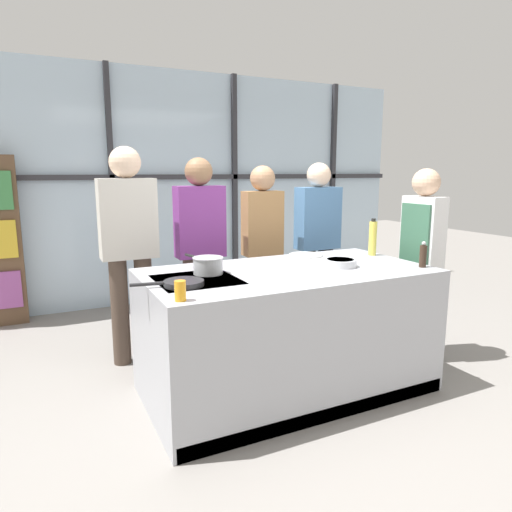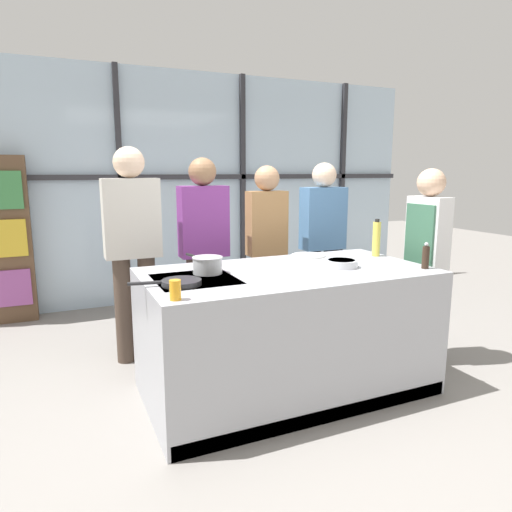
{
  "view_description": "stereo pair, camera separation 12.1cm",
  "coord_description": "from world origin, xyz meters",
  "px_view_note": "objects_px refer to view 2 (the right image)",
  "views": [
    {
      "loc": [
        -1.6,
        -2.77,
        1.61
      ],
      "look_at": [
        -0.21,
        0.1,
        1.01
      ],
      "focal_mm": 32.0,
      "sensor_mm": 36.0,
      "label": 1
    },
    {
      "loc": [
        -1.49,
        -2.82,
        1.61
      ],
      "look_at": [
        -0.21,
        0.1,
        1.01
      ],
      "focal_mm": 32.0,
      "sensor_mm": 36.0,
      "label": 2
    }
  ],
  "objects_px": {
    "mixing_bowl": "(341,263)",
    "juice_glass_near": "(175,290)",
    "spectator_center_left": "(204,242)",
    "white_plate": "(308,255)",
    "saucepan": "(207,265)",
    "pepper_grinder": "(426,257)",
    "spectator_far_left": "(133,242)",
    "spectator_center_right": "(267,240)",
    "spectator_far_right": "(323,237)",
    "oil_bottle": "(376,239)",
    "chef": "(426,251)",
    "frying_pan": "(180,282)"
  },
  "relations": [
    {
      "from": "spectator_center_right",
      "to": "oil_bottle",
      "type": "relative_size",
      "value": 5.37
    },
    {
      "from": "white_plate",
      "to": "pepper_grinder",
      "type": "bearing_deg",
      "value": -55.13
    },
    {
      "from": "saucepan",
      "to": "mixing_bowl",
      "type": "relative_size",
      "value": 1.58
    },
    {
      "from": "white_plate",
      "to": "pepper_grinder",
      "type": "xyz_separation_m",
      "value": [
        0.53,
        -0.76,
        0.08
      ]
    },
    {
      "from": "chef",
      "to": "frying_pan",
      "type": "distance_m",
      "value": 2.14
    },
    {
      "from": "spectator_center_left",
      "to": "white_plate",
      "type": "distance_m",
      "value": 0.94
    },
    {
      "from": "frying_pan",
      "to": "oil_bottle",
      "type": "bearing_deg",
      "value": 10.21
    },
    {
      "from": "spectator_far_right",
      "to": "pepper_grinder",
      "type": "xyz_separation_m",
      "value": [
        0.01,
        -1.37,
        0.04
      ]
    },
    {
      "from": "frying_pan",
      "to": "juice_glass_near",
      "type": "xyz_separation_m",
      "value": [
        -0.11,
        -0.31,
        0.04
      ]
    },
    {
      "from": "spectator_far_left",
      "to": "saucepan",
      "type": "xyz_separation_m",
      "value": [
        0.36,
        -0.89,
        -0.06
      ]
    },
    {
      "from": "spectator_far_left",
      "to": "mixing_bowl",
      "type": "xyz_separation_m",
      "value": [
        1.33,
        -1.09,
        -0.09
      ]
    },
    {
      "from": "chef",
      "to": "spectator_far_left",
      "type": "bearing_deg",
      "value": 66.28
    },
    {
      "from": "spectator_center_left",
      "to": "spectator_far_right",
      "type": "bearing_deg",
      "value": 180.0
    },
    {
      "from": "juice_glass_near",
      "to": "spectator_far_left",
      "type": "bearing_deg",
      "value": 89.9
    },
    {
      "from": "frying_pan",
      "to": "white_plate",
      "type": "height_order",
      "value": "frying_pan"
    },
    {
      "from": "spectator_center_right",
      "to": "spectator_center_left",
      "type": "bearing_deg",
      "value": -0.0
    },
    {
      "from": "spectator_far_left",
      "to": "spectator_center_right",
      "type": "bearing_deg",
      "value": 180.0
    },
    {
      "from": "spectator_far_right",
      "to": "oil_bottle",
      "type": "height_order",
      "value": "spectator_far_right"
    },
    {
      "from": "saucepan",
      "to": "oil_bottle",
      "type": "distance_m",
      "value": 1.49
    },
    {
      "from": "mixing_bowl",
      "to": "pepper_grinder",
      "type": "distance_m",
      "value": 0.6
    },
    {
      "from": "spectator_far_left",
      "to": "white_plate",
      "type": "xyz_separation_m",
      "value": [
        1.33,
        -0.61,
        -0.11
      ]
    },
    {
      "from": "mixing_bowl",
      "to": "oil_bottle",
      "type": "bearing_deg",
      "value": 26.8
    },
    {
      "from": "spectator_far_left",
      "to": "spectator_far_right",
      "type": "bearing_deg",
      "value": 180.0
    },
    {
      "from": "mixing_bowl",
      "to": "juice_glass_near",
      "type": "relative_size",
      "value": 2.16
    },
    {
      "from": "spectator_center_left",
      "to": "pepper_grinder",
      "type": "xyz_separation_m",
      "value": [
        1.24,
        -1.37,
        0.01
      ]
    },
    {
      "from": "chef",
      "to": "spectator_center_right",
      "type": "distance_m",
      "value": 1.41
    },
    {
      "from": "chef",
      "to": "oil_bottle",
      "type": "xyz_separation_m",
      "value": [
        -0.39,
        0.16,
        0.11
      ]
    },
    {
      "from": "spectator_far_left",
      "to": "frying_pan",
      "type": "height_order",
      "value": "spectator_far_left"
    },
    {
      "from": "spectator_center_left",
      "to": "white_plate",
      "type": "height_order",
      "value": "spectator_center_left"
    },
    {
      "from": "spectator_center_right",
      "to": "oil_bottle",
      "type": "distance_m",
      "value": 1.03
    },
    {
      "from": "mixing_bowl",
      "to": "juice_glass_near",
      "type": "distance_m",
      "value": 1.38
    },
    {
      "from": "saucepan",
      "to": "white_plate",
      "type": "bearing_deg",
      "value": 16.03
    },
    {
      "from": "frying_pan",
      "to": "pepper_grinder",
      "type": "height_order",
      "value": "pepper_grinder"
    },
    {
      "from": "pepper_grinder",
      "to": "spectator_far_left",
      "type": "bearing_deg",
      "value": 143.56
    },
    {
      "from": "frying_pan",
      "to": "white_plate",
      "type": "xyz_separation_m",
      "value": [
        1.22,
        0.53,
        -0.01
      ]
    },
    {
      "from": "spectator_center_left",
      "to": "pepper_grinder",
      "type": "relative_size",
      "value": 8.97
    },
    {
      "from": "white_plate",
      "to": "oil_bottle",
      "type": "height_order",
      "value": "oil_bottle"
    },
    {
      "from": "spectator_far_left",
      "to": "spectator_center_right",
      "type": "xyz_separation_m",
      "value": [
        1.23,
        -0.0,
        -0.06
      ]
    },
    {
      "from": "spectator_center_left",
      "to": "spectator_center_right",
      "type": "distance_m",
      "value": 0.62
    },
    {
      "from": "spectator_far_left",
      "to": "juice_glass_near",
      "type": "bearing_deg",
      "value": 89.9
    },
    {
      "from": "spectator_far_left",
      "to": "mixing_bowl",
      "type": "distance_m",
      "value": 1.72
    },
    {
      "from": "spectator_center_right",
      "to": "frying_pan",
      "type": "relative_size",
      "value": 3.74
    },
    {
      "from": "chef",
      "to": "frying_pan",
      "type": "bearing_deg",
      "value": 94.12
    },
    {
      "from": "pepper_grinder",
      "to": "white_plate",
      "type": "bearing_deg",
      "value": 124.87
    },
    {
      "from": "saucepan",
      "to": "pepper_grinder",
      "type": "distance_m",
      "value": 1.57
    },
    {
      "from": "saucepan",
      "to": "mixing_bowl",
      "type": "distance_m",
      "value": 0.99
    },
    {
      "from": "chef",
      "to": "spectator_far_left",
      "type": "distance_m",
      "value": 2.45
    },
    {
      "from": "chef",
      "to": "spectator_far_left",
      "type": "relative_size",
      "value": 0.9
    },
    {
      "from": "spectator_center_right",
      "to": "chef",
      "type": "bearing_deg",
      "value": 135.72
    },
    {
      "from": "frying_pan",
      "to": "mixing_bowl",
      "type": "relative_size",
      "value": 1.84
    }
  ]
}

